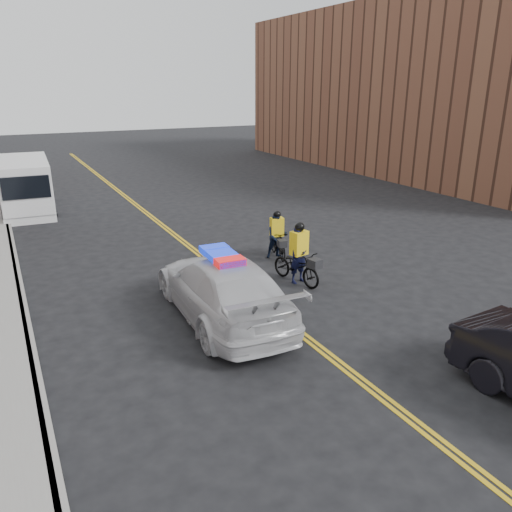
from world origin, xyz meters
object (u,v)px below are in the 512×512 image
Objects in this scene: cyclist_near at (299,262)px; cyclist_far at (277,239)px; police_cruiser at (223,288)px; cargo_van at (26,187)px.

cyclist_near is 1.18× the size of cyclist_far.
police_cruiser is 15.53m from cargo_van.
police_cruiser is 5.11m from cyclist_far.
cargo_van is at bearing 134.53° from cyclist_far.
cargo_van is 15.43m from cyclist_near.
cyclist_far is (0.56, 2.35, 0.00)m from cyclist_near.
cyclist_near is at bearing -156.06° from police_cruiser.
cargo_van is 3.44× the size of cyclist_far.
cargo_van is 13.65m from cyclist_far.
cargo_van reaches higher than police_cruiser.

